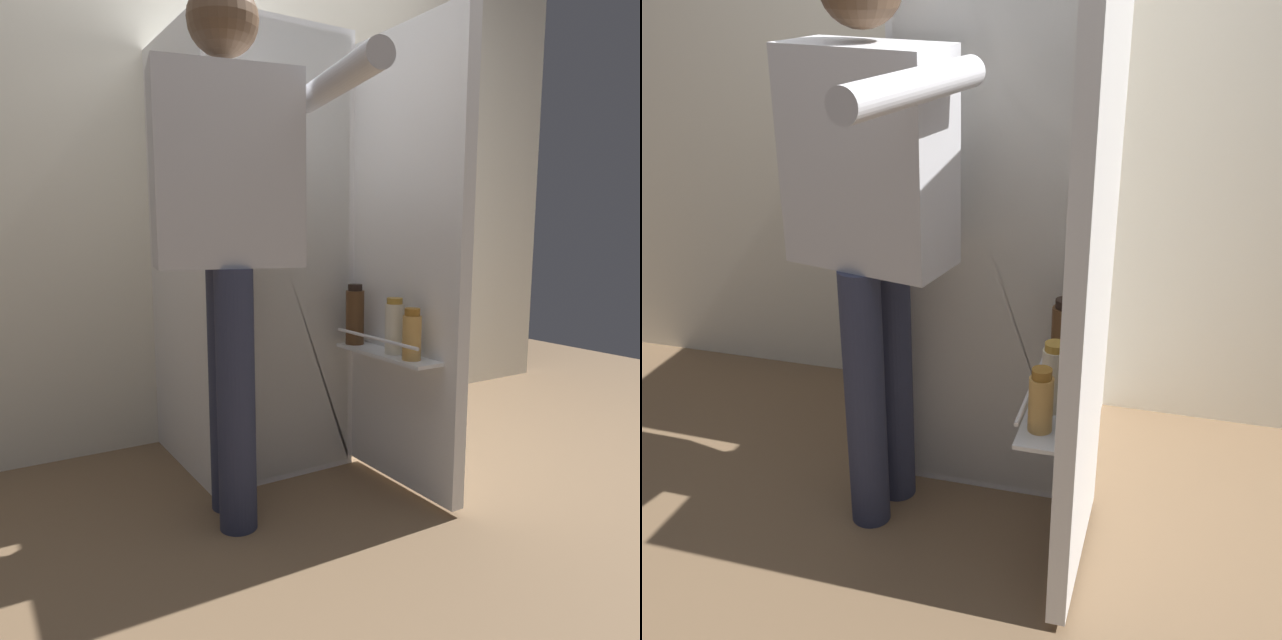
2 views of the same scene
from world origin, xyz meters
The scene contains 4 objects.
ground_plane centered at (0.00, 0.00, 0.00)m, with size 6.51×6.51×0.00m, color brown.
kitchen_wall centered at (0.00, 0.96, 1.32)m, with size 4.40×0.10×2.64m, color silver.
refrigerator centered at (0.02, 0.53, 0.84)m, with size 0.66×1.24×1.68m.
person centered at (-0.29, 0.07, 1.01)m, with size 0.56×0.81×1.67m.
Camera 2 is at (0.55, -2.00, 1.66)m, focal length 46.92 mm.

